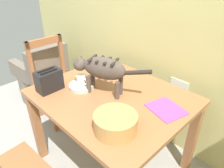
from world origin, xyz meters
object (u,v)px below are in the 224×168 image
dining_table (112,104)px  wicker_armchair (43,79)px  saucer_bowl (82,86)px  wooden_chair_near (56,82)px  cat (102,69)px  coffee_mug (82,80)px  magazine (166,109)px  toaster (49,81)px  book_stack (101,70)px  wicker_basket (115,123)px

dining_table → wicker_armchair: (-1.47, 0.12, -0.39)m
saucer_bowl → wicker_armchair: (-1.21, 0.22, -0.50)m
wooden_chair_near → dining_table: bearing=89.9°
cat → coffee_mug: (-0.17, -0.07, -0.14)m
saucer_bowl → wicker_armchair: saucer_bowl is taller
magazine → wicker_armchair: size_ratio=0.31×
coffee_mug → wicker_armchair: 1.35m
coffee_mug → toaster: (-0.16, -0.20, 0.01)m
book_stack → toaster: toaster is taller
wooden_chair_near → book_stack: bearing=105.0°
wicker_basket → toaster: (-0.71, -0.04, 0.03)m
magazine → wicker_basket: (-0.11, -0.41, 0.06)m
cat → book_stack: size_ratio=2.88×
saucer_bowl → wicker_armchair: 1.33m
coffee_mug → wicker_basket: 0.58m
wicker_basket → wicker_armchair: 1.89m
saucer_bowl → wooden_chair_near: 0.78m
book_stack → toaster: 0.50m
dining_table → wooden_chair_near: size_ratio=1.23×
coffee_mug → wicker_armchair: bearing=169.6°
saucer_bowl → book_stack: book_stack is taller
saucer_bowl → magazine: saucer_bowl is taller
dining_table → book_stack: book_stack is taller
cat → wicker_armchair: cat is taller
dining_table → coffee_mug: size_ratio=9.79×
cat → saucer_bowl: bearing=90.0°
book_stack → wicker_basket: wicker_basket is taller
coffee_mug → magazine: (0.66, 0.24, -0.07)m
cat → wooden_chair_near: 1.02m
wicker_armchair → magazine: bearing=-92.5°
coffee_mug → wicker_basket: wicker_basket is taller
cat → wicker_armchair: (-1.38, 0.15, -0.69)m
toaster → wooden_chair_near: 0.75m
dining_table → book_stack: bearing=151.2°
toaster → book_stack: bearing=80.9°
dining_table → wooden_chair_near: (-0.96, 0.04, -0.20)m
toaster → wicker_armchair: size_ratio=0.26×
coffee_mug → book_stack: size_ratio=0.59×
coffee_mug → saucer_bowl: bearing=180.0°
cat → wicker_armchair: size_ratio=0.75×
toaster → cat: bearing=40.1°
dining_table → magazine: size_ratio=4.78×
book_stack → toaster: (-0.08, -0.49, 0.05)m
cat → book_stack: (-0.25, 0.21, -0.18)m
dining_table → saucer_bowl: bearing=-158.6°
magazine → wicker_armchair: (-1.87, -0.02, -0.49)m
toaster → wooden_chair_near: size_ratio=0.21×
dining_table → book_stack: (-0.33, 0.18, 0.12)m
coffee_mug → book_stack: coffee_mug is taller
saucer_bowl → book_stack: size_ratio=1.03×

